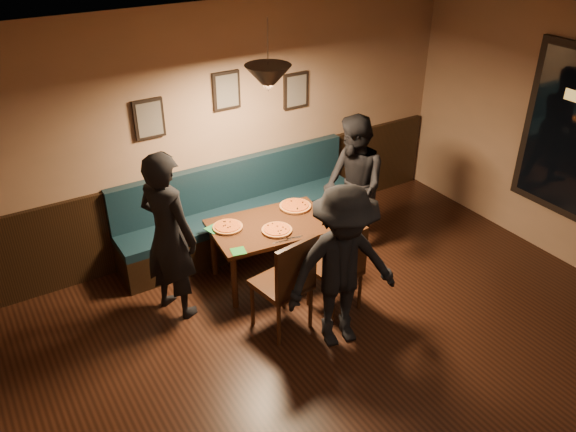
% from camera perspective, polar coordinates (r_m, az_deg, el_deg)
% --- Properties ---
extents(floor, '(7.00, 7.00, 0.00)m').
position_cam_1_polar(floor, '(5.15, 13.62, -19.29)').
color(floor, black).
rests_on(floor, ground).
extents(ceiling, '(7.00, 7.00, 0.00)m').
position_cam_1_polar(ceiling, '(3.60, 18.97, 11.62)').
color(ceiling, silver).
rests_on(ceiling, ground).
extents(wall_back, '(6.00, 0.00, 6.00)m').
position_cam_1_polar(wall_back, '(6.72, -5.96, 8.51)').
color(wall_back, '#8C704F').
rests_on(wall_back, ground).
extents(wainscot, '(5.88, 0.06, 1.00)m').
position_cam_1_polar(wainscot, '(7.08, -5.48, 1.64)').
color(wainscot, black).
rests_on(wainscot, ground).
extents(booth_bench, '(3.00, 0.60, 1.00)m').
position_cam_1_polar(booth_bench, '(6.86, -4.46, 0.73)').
color(booth_bench, '#0F232D').
rests_on(booth_bench, ground).
extents(picture_left, '(0.32, 0.04, 0.42)m').
position_cam_1_polar(picture_left, '(6.28, -13.43, 9.23)').
color(picture_left, black).
rests_on(picture_left, wall_back).
extents(picture_center, '(0.32, 0.04, 0.42)m').
position_cam_1_polar(picture_center, '(6.55, -6.05, 12.10)').
color(picture_center, black).
rests_on(picture_center, wall_back).
extents(picture_right, '(0.32, 0.04, 0.42)m').
position_cam_1_polar(picture_right, '(7.01, 0.76, 12.17)').
color(picture_right, black).
rests_on(picture_right, wall_back).
extents(pendant_lamp, '(0.44, 0.44, 0.25)m').
position_cam_1_polar(pendant_lamp, '(5.55, -1.95, 13.29)').
color(pendant_lamp, black).
rests_on(pendant_lamp, ceiling).
extents(dining_table, '(1.34, 0.95, 0.68)m').
position_cam_1_polar(dining_table, '(6.36, -1.66, -3.45)').
color(dining_table, black).
rests_on(dining_table, floor).
extents(chair_near_left, '(0.54, 0.54, 1.06)m').
position_cam_1_polar(chair_near_left, '(5.57, -0.67, -6.44)').
color(chair_near_left, black).
rests_on(chair_near_left, floor).
extents(chair_near_right, '(0.48, 0.48, 0.97)m').
position_cam_1_polar(chair_near_right, '(5.86, 4.63, -5.05)').
color(chair_near_right, black).
rests_on(chair_near_right, floor).
extents(diner_left, '(0.65, 0.76, 1.76)m').
position_cam_1_polar(diner_left, '(5.71, -11.59, -1.92)').
color(diner_left, black).
rests_on(diner_left, floor).
extents(diner_right, '(0.78, 0.92, 1.65)m').
position_cam_1_polar(diner_right, '(6.68, 6.42, 2.92)').
color(diner_right, black).
rests_on(diner_right, floor).
extents(diner_front, '(1.15, 0.80, 1.63)m').
position_cam_1_polar(diner_front, '(5.27, 5.36, -5.15)').
color(diner_front, black).
rests_on(diner_front, floor).
extents(pizza_a, '(0.39, 0.39, 0.04)m').
position_cam_1_polar(pizza_a, '(6.14, -5.91, -1.07)').
color(pizza_a, '#CA5D26').
rests_on(pizza_a, dining_table).
extents(pizza_b, '(0.42, 0.42, 0.04)m').
position_cam_1_polar(pizza_b, '(6.05, -1.10, -1.37)').
color(pizza_b, gold).
rests_on(pizza_b, dining_table).
extents(pizza_c, '(0.41, 0.41, 0.04)m').
position_cam_1_polar(pizza_c, '(6.49, 0.71, 0.97)').
color(pizza_c, '#C37F24').
rests_on(pizza_c, dining_table).
extents(soda_glass, '(0.08, 0.08, 0.14)m').
position_cam_1_polar(soda_glass, '(6.18, 4.71, -0.20)').
color(soda_glass, black).
rests_on(soda_glass, dining_table).
extents(tabasco_bottle, '(0.03, 0.03, 0.13)m').
position_cam_1_polar(tabasco_bottle, '(6.35, 2.78, 0.69)').
color(tabasco_bottle, maroon).
rests_on(tabasco_bottle, dining_table).
extents(napkin_a, '(0.20, 0.20, 0.01)m').
position_cam_1_polar(napkin_a, '(6.15, -7.20, -1.23)').
color(napkin_a, '#1C6A38').
rests_on(napkin_a, dining_table).
extents(napkin_b, '(0.17, 0.17, 0.01)m').
position_cam_1_polar(napkin_b, '(5.76, -4.88, -3.46)').
color(napkin_b, '#1C6B24').
rests_on(napkin_b, dining_table).
extents(cutlery_set, '(0.17, 0.06, 0.00)m').
position_cam_1_polar(cutlery_set, '(5.92, -0.09, -2.34)').
color(cutlery_set, white).
rests_on(cutlery_set, dining_table).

